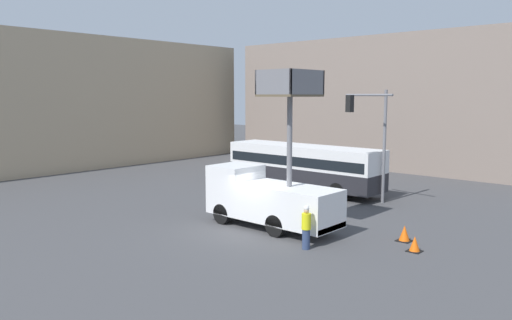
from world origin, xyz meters
TOP-DOWN VIEW (x-y plane):
  - ground_plane at (0.00, 0.00)m, footprint 120.00×120.00m
  - building_backdrop_far at (0.00, 27.49)m, footprint 44.00×10.00m
  - building_backdrop_side at (25.67, 5.61)m, footprint 10.00×28.00m
  - utility_truck at (1.01, -0.19)m, footprint 2.42×6.69m
  - city_bus at (9.47, 4.03)m, footprint 2.57×10.77m
  - traffic_light_pole at (8.54, -1.40)m, footprint 3.36×3.10m
  - road_worker_near_truck at (-0.50, -3.46)m, footprint 0.38×0.38m
  - road_worker_directing at (4.73, 1.49)m, footprint 0.38×0.38m
  - traffic_cone_near_truck at (2.13, -6.88)m, footprint 0.55×0.55m
  - traffic_cone_mid_road at (3.20, -5.94)m, footprint 0.60×0.60m

SIDE VIEW (x-z plane):
  - ground_plane at x=0.00m, z-range 0.00..0.00m
  - traffic_cone_near_truck at x=2.13m, z-range -0.02..0.61m
  - traffic_cone_mid_road at x=3.20m, z-range -0.02..0.66m
  - road_worker_directing at x=4.73m, z-range 0.00..1.80m
  - road_worker_near_truck at x=-0.50m, z-range 0.00..1.81m
  - utility_truck at x=1.01m, z-range -2.05..5.23m
  - city_bus at x=9.47m, z-range 0.28..3.24m
  - traffic_light_pole at x=8.54m, z-range 1.11..7.61m
  - building_backdrop_side at x=25.67m, z-range 0.00..11.06m
  - building_backdrop_far at x=0.00m, z-range 0.00..11.12m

